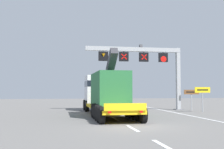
{
  "coord_description": "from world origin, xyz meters",
  "views": [
    {
      "loc": [
        -4.14,
        -16.08,
        2.1
      ],
      "look_at": [
        0.29,
        9.68,
        3.61
      ],
      "focal_mm": 44.41,
      "sensor_mm": 36.0,
      "label": 1
    }
  ],
  "objects_px": {
    "exit_sign_yellow": "(202,93)",
    "tourist_info_sign_brown": "(191,94)",
    "overhead_lane_gantry": "(146,60)",
    "heavy_haul_truck_yellow": "(104,92)"
  },
  "relations": [
    {
      "from": "overhead_lane_gantry",
      "to": "exit_sign_yellow",
      "type": "distance_m",
      "value": 6.78
    },
    {
      "from": "overhead_lane_gantry",
      "to": "tourist_info_sign_brown",
      "type": "relative_size",
      "value": 4.85
    },
    {
      "from": "overhead_lane_gantry",
      "to": "tourist_info_sign_brown",
      "type": "height_order",
      "value": "overhead_lane_gantry"
    },
    {
      "from": "heavy_haul_truck_yellow",
      "to": "tourist_info_sign_brown",
      "type": "bearing_deg",
      "value": 17.63
    },
    {
      "from": "overhead_lane_gantry",
      "to": "heavy_haul_truck_yellow",
      "type": "xyz_separation_m",
      "value": [
        -5.04,
        -3.81,
        -3.4
      ]
    },
    {
      "from": "exit_sign_yellow",
      "to": "tourist_info_sign_brown",
      "type": "bearing_deg",
      "value": 85.15
    },
    {
      "from": "overhead_lane_gantry",
      "to": "exit_sign_yellow",
      "type": "xyz_separation_m",
      "value": [
        4.59,
        -3.53,
        -3.53
      ]
    },
    {
      "from": "heavy_haul_truck_yellow",
      "to": "overhead_lane_gantry",
      "type": "bearing_deg",
      "value": 37.09
    },
    {
      "from": "tourist_info_sign_brown",
      "to": "heavy_haul_truck_yellow",
      "type": "bearing_deg",
      "value": -162.37
    },
    {
      "from": "heavy_haul_truck_yellow",
      "to": "exit_sign_yellow",
      "type": "height_order",
      "value": "heavy_haul_truck_yellow"
    }
  ]
}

